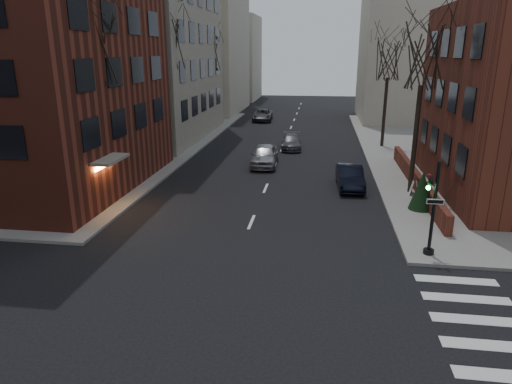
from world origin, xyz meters
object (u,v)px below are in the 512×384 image
traffic_signal (431,214)px  tree_left_b (165,42)px  car_lane_gray (291,142)px  car_lane_far (262,115)px  evergreen_shrub (422,190)px  streetlamp_near (159,111)px  tree_right_a (424,56)px  sandwich_board (414,188)px  parked_sedan (350,177)px  streetlamp_far (219,88)px  car_lane_silver (264,155)px  tree_right_b (389,60)px  tree_left_c (209,53)px  tree_left_a (90,48)px

traffic_signal → tree_left_b: tree_left_b is taller
car_lane_gray → car_lane_far: bearing=102.7°
evergreen_shrub → streetlamp_near: bearing=157.1°
tree_right_a → car_lane_far: 32.12m
sandwich_board → evergreen_shrub: bearing=-88.6°
parked_sedan → streetlamp_near: bearing=164.1°
streetlamp_far → traffic_signal: bearing=-63.9°
traffic_signal → tree_left_b: bearing=134.5°
tree_right_a → traffic_signal: bearing=-95.5°
tree_right_a → streetlamp_far: 29.65m
car_lane_silver → car_lane_far: bearing=96.2°
sandwich_board → evergreen_shrub: evergreen_shrub is taller
tree_left_b → tree_right_b: size_ratio=1.18×
streetlamp_far → car_lane_far: 7.25m
car_lane_silver → car_lane_gray: 6.63m
tree_right_b → tree_left_c: bearing=155.6°
tree_right_b → sandwich_board: 16.15m
tree_left_c → car_lane_gray: (9.60, -9.70, -7.41)m
traffic_signal → tree_right_b: bearing=87.9°
tree_left_c → traffic_signal: bearing=-61.6°
car_lane_far → tree_right_a: bearing=-69.1°
tree_left_a → tree_right_b: tree_left_a is taller
traffic_signal → tree_right_b: (0.86, 23.01, 5.68)m
tree_left_c → car_lane_gray: bearing=-45.3°
car_lane_gray → streetlamp_near: bearing=-140.6°
tree_right_a → sandwich_board: bearing=-76.5°
tree_right_a → tree_left_b: bearing=155.6°
tree_right_b → car_lane_silver: size_ratio=1.97×
streetlamp_far → parked_sedan: bearing=-59.9°
traffic_signal → sandwich_board: size_ratio=4.69×
tree_right_b → streetlamp_far: (-17.00, 10.00, -3.35)m
tree_right_a → evergreen_shrub: bearing=-90.3°
streetlamp_far → car_lane_gray: size_ratio=1.48×
tree_left_a → sandwich_board: 19.71m
parked_sedan → sandwich_board: size_ratio=5.11×
car_lane_silver → car_lane_far: car_lane_silver is taller
tree_right_a → evergreen_shrub: 7.53m
sandwich_board → car_lane_silver: bearing=151.1°
tree_right_a → car_lane_gray: 16.44m
sandwich_board → tree_right_a: bearing=108.1°
tree_left_b → parked_sedan: (14.05, -7.18, -8.19)m
traffic_signal → tree_left_b: size_ratio=0.37×
tree_right_b → sandwich_board: (0.13, -14.55, -7.01)m
tree_right_b → car_lane_gray: 10.75m
streetlamp_near → parked_sedan: size_ratio=1.44×
car_lane_silver → car_lane_far: 22.93m
tree_left_a → tree_right_b: bearing=45.6°
car_lane_far → evergreen_shrub: (12.64, -31.79, 0.52)m
tree_left_c → streetlamp_near: size_ratio=1.55×
car_lane_gray → streetlamp_far: bearing=124.3°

